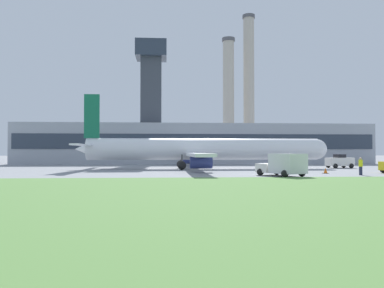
{
  "coord_description": "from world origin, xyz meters",
  "views": [
    {
      "loc": [
        -6.15,
        -51.65,
        2.35
      ],
      "look_at": [
        -2.49,
        0.25,
        3.48
      ],
      "focal_mm": 35.0,
      "sensor_mm": 36.0,
      "label": 1
    }
  ],
  "objects_px": {
    "pushback_tug": "(340,162)",
    "ground_crew_person": "(361,166)",
    "fuel_truck": "(283,165)",
    "airplane": "(200,150)"
  },
  "relations": [
    {
      "from": "pushback_tug",
      "to": "ground_crew_person",
      "type": "bearing_deg",
      "value": -109.1
    },
    {
      "from": "ground_crew_person",
      "to": "fuel_truck",
      "type": "bearing_deg",
      "value": -171.29
    },
    {
      "from": "pushback_tug",
      "to": "airplane",
      "type": "bearing_deg",
      "value": -175.59
    },
    {
      "from": "pushback_tug",
      "to": "ground_crew_person",
      "type": "relative_size",
      "value": 2.06
    },
    {
      "from": "pushback_tug",
      "to": "fuel_truck",
      "type": "xyz_separation_m",
      "value": [
        -14.24,
        -17.99,
        0.16
      ]
    },
    {
      "from": "pushback_tug",
      "to": "fuel_truck",
      "type": "distance_m",
      "value": 22.94
    },
    {
      "from": "airplane",
      "to": "fuel_truck",
      "type": "height_order",
      "value": "airplane"
    },
    {
      "from": "pushback_tug",
      "to": "ground_crew_person",
      "type": "xyz_separation_m",
      "value": [
        -5.78,
        -16.69,
        -0.0
      ]
    },
    {
      "from": "airplane",
      "to": "fuel_truck",
      "type": "relative_size",
      "value": 6.55
    },
    {
      "from": "airplane",
      "to": "fuel_truck",
      "type": "distance_m",
      "value": 17.72
    }
  ]
}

